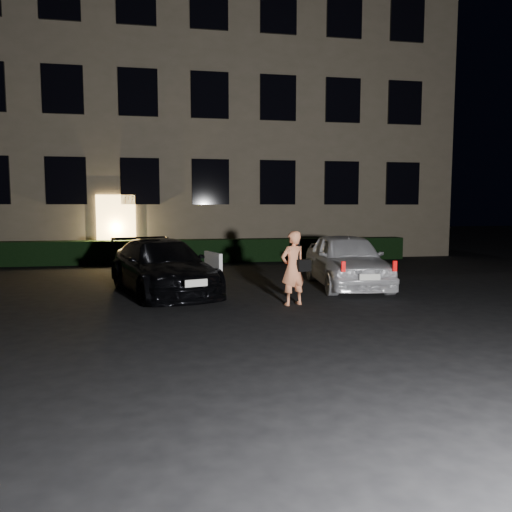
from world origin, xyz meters
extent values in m
plane|color=black|center=(0.00, 0.00, 0.00)|extent=(80.00, 80.00, 0.00)
cube|color=brown|center=(0.00, 15.00, 6.00)|extent=(20.00, 8.00, 12.00)
cube|color=#F7C063|center=(-3.50, 10.94, 1.25)|extent=(1.40, 0.10, 2.50)
cube|color=black|center=(-5.20, 10.94, 3.00)|extent=(1.40, 0.10, 1.70)
cube|color=black|center=(-2.60, 10.94, 3.00)|extent=(1.40, 0.10, 1.70)
cube|color=black|center=(0.00, 10.94, 3.00)|extent=(1.40, 0.10, 1.70)
cube|color=black|center=(2.60, 10.94, 3.00)|extent=(1.40, 0.10, 1.70)
cube|color=black|center=(5.20, 10.94, 3.00)|extent=(1.40, 0.10, 1.70)
cube|color=black|center=(7.80, 10.94, 3.00)|extent=(1.40, 0.10, 1.70)
cube|color=black|center=(-5.20, 10.94, 6.20)|extent=(1.40, 0.10, 1.70)
cube|color=black|center=(-2.60, 10.94, 6.20)|extent=(1.40, 0.10, 1.70)
cube|color=black|center=(0.00, 10.94, 6.20)|extent=(1.40, 0.10, 1.70)
cube|color=black|center=(2.60, 10.94, 6.20)|extent=(1.40, 0.10, 1.70)
cube|color=black|center=(5.20, 10.94, 6.20)|extent=(1.40, 0.10, 1.70)
cube|color=black|center=(7.80, 10.94, 6.20)|extent=(1.40, 0.10, 1.70)
cube|color=black|center=(-2.60, 10.94, 9.40)|extent=(1.40, 0.10, 1.70)
cube|color=black|center=(0.00, 10.94, 9.40)|extent=(1.40, 0.10, 1.70)
cube|color=black|center=(2.60, 10.94, 9.40)|extent=(1.40, 0.10, 1.70)
cube|color=black|center=(5.20, 10.94, 9.40)|extent=(1.40, 0.10, 1.70)
cube|color=black|center=(7.80, 10.94, 9.40)|extent=(1.40, 0.10, 1.70)
cube|color=black|center=(0.00, 10.50, 0.42)|extent=(15.00, 0.70, 0.85)
imported|color=black|center=(-1.80, 3.92, 0.64)|extent=(3.02, 4.77, 1.29)
cube|color=white|center=(-0.63, 3.42, 0.80)|extent=(0.35, 0.90, 0.43)
cube|color=silver|center=(-1.13, 1.72, 0.56)|extent=(0.46, 0.18, 0.14)
imported|color=silver|center=(2.89, 4.12, 0.70)|extent=(2.04, 4.23, 1.39)
cube|color=red|center=(2.12, 2.24, 0.76)|extent=(0.09, 0.06, 0.23)
cube|color=red|center=(3.28, 2.12, 0.76)|extent=(0.09, 0.06, 0.23)
cube|color=silver|center=(2.69, 2.13, 0.53)|extent=(0.47, 0.09, 0.14)
imported|color=#FF9361|center=(0.91, 1.97, 0.78)|extent=(0.66, 0.55, 1.57)
cube|color=black|center=(1.13, 1.94, 0.84)|extent=(0.35, 0.24, 0.25)
cube|color=black|center=(1.02, 1.94, 1.20)|extent=(0.05, 0.06, 0.49)
camera|label=1|loc=(-1.70, -8.10, 2.07)|focal=35.00mm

